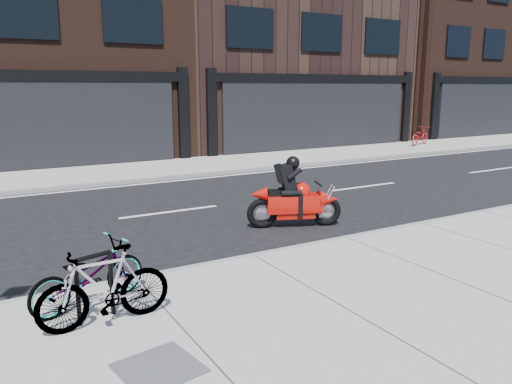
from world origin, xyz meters
TOP-DOWN VIEW (x-y plane):
  - ground at (0.00, 0.00)m, footprint 120.00×120.00m
  - sidewalk_near at (0.00, -5.00)m, footprint 60.00×6.00m
  - sidewalk_far at (0.00, 7.75)m, footprint 60.00×3.50m
  - building_mideast at (10.00, 14.50)m, footprint 12.00×10.00m
  - building_east at (22.00, 14.50)m, footprint 10.00×10.00m
  - bike_rack at (-2.81, -3.05)m, footprint 0.48×0.18m
  - bicycle_front at (-2.79, -2.60)m, footprint 1.69×1.04m
  - bicycle_rear at (-2.74, -3.22)m, footprint 1.58×0.48m
  - motorcycle at (1.91, -0.52)m, footprint 1.92×1.05m
  - bicycle_far at (14.88, 7.93)m, footprint 1.77×1.09m
  - utility_grate at (-2.52, -4.46)m, footprint 0.86×0.86m

SIDE VIEW (x-z plane):
  - ground at x=0.00m, z-range 0.00..0.00m
  - sidewalk_near at x=0.00m, z-range 0.00..0.13m
  - sidewalk_far at x=0.00m, z-range 0.00..0.13m
  - utility_grate at x=-2.52m, z-range 0.13..0.15m
  - bicycle_front at x=-2.79m, z-range 0.13..0.97m
  - bicycle_far at x=14.88m, z-range 0.13..1.01m
  - bicycle_rear at x=-2.74m, z-range 0.13..1.07m
  - motorcycle at x=1.91m, z-range -0.14..1.36m
  - bike_rack at x=-2.81m, z-range 0.20..1.03m
  - building_mideast at x=10.00m, z-range 0.00..12.50m
  - building_east at x=22.00m, z-range 0.00..13.00m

